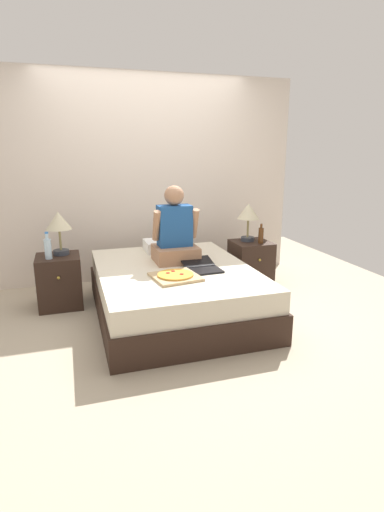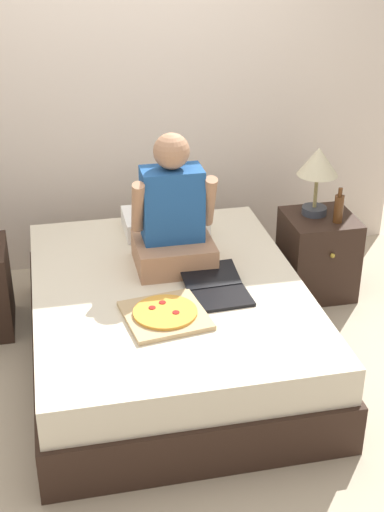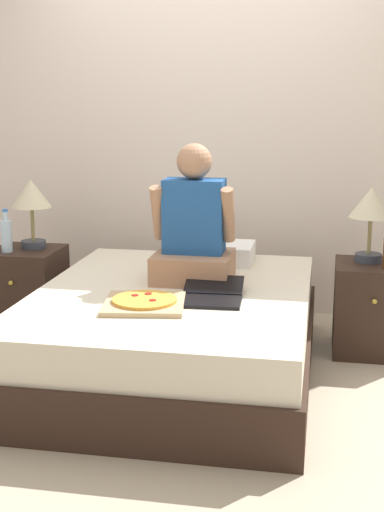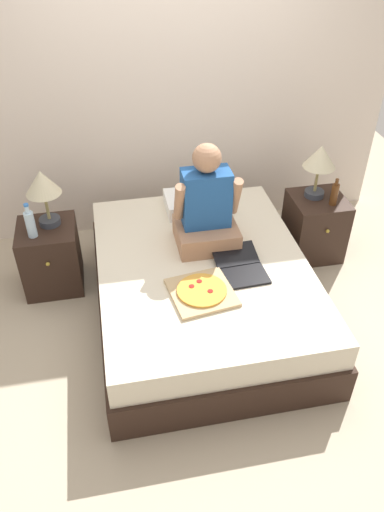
{
  "view_description": "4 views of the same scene",
  "coord_description": "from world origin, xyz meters",
  "views": [
    {
      "loc": [
        -0.96,
        -3.66,
        1.62
      ],
      "look_at": [
        0.13,
        -0.17,
        0.63
      ],
      "focal_mm": 28.0,
      "sensor_mm": 36.0,
      "label": 1
    },
    {
      "loc": [
        -0.59,
        -3.36,
        2.42
      ],
      "look_at": [
        0.11,
        -0.1,
        0.7
      ],
      "focal_mm": 50.0,
      "sensor_mm": 36.0,
      "label": 2
    },
    {
      "loc": [
        0.79,
        -3.68,
        1.53
      ],
      "look_at": [
        0.11,
        -0.02,
        0.68
      ],
      "focal_mm": 50.0,
      "sensor_mm": 36.0,
      "label": 3
    },
    {
      "loc": [
        -0.61,
        -2.7,
        2.68
      ],
      "look_at": [
        -0.1,
        -0.13,
        0.65
      ],
      "focal_mm": 35.0,
      "sensor_mm": 36.0,
      "label": 4
    }
  ],
  "objects": [
    {
      "name": "laptop",
      "position": [
        0.24,
        -0.15,
        0.51
      ],
      "size": [
        0.34,
        0.43,
        0.07
      ],
      "color": "black",
      "rests_on": "bed"
    },
    {
      "name": "pizza_box",
      "position": [
        -0.08,
        -0.33,
        0.5
      ],
      "size": [
        0.45,
        0.45,
        0.05
      ],
      "color": "tan",
      "rests_on": "bed"
    },
    {
      "name": "bed",
      "position": [
        0.0,
        0.0,
        0.24
      ],
      "size": [
        1.52,
        1.97,
        0.48
      ],
      "color": "black",
      "rests_on": "ground"
    },
    {
      "name": "ground_plane",
      "position": [
        0.0,
        0.0,
        0.0
      ],
      "size": [
        5.84,
        5.84,
        0.0
      ],
      "primitive_type": "plane",
      "color": "tan"
    },
    {
      "name": "beer_bottle",
      "position": [
        1.17,
        0.46,
        0.64
      ],
      "size": [
        0.06,
        0.06,
        0.23
      ],
      "color": "#512D14",
      "rests_on": "nightstand_right"
    },
    {
      "name": "pillow",
      "position": [
        0.11,
        0.7,
        0.54
      ],
      "size": [
        0.52,
        0.34,
        0.12
      ],
      "primitive_type": "cube",
      "color": "white",
      "rests_on": "bed"
    },
    {
      "name": "wall_back",
      "position": [
        0.0,
        1.34,
        1.25
      ],
      "size": [
        3.84,
        0.12,
        2.5
      ],
      "primitive_type": "cube",
      "color": "beige",
      "rests_on": "ground"
    },
    {
      "name": "lamp_on_right_nightstand",
      "position": [
        1.07,
        0.61,
        0.87
      ],
      "size": [
        0.26,
        0.26,
        0.45
      ],
      "color": "#333842",
      "rests_on": "nightstand_right"
    },
    {
      "name": "nightstand_right",
      "position": [
        1.1,
        0.56,
        0.27
      ],
      "size": [
        0.44,
        0.47,
        0.55
      ],
      "color": "black",
      "rests_on": "ground"
    },
    {
      "name": "person_seated",
      "position": [
        0.07,
        0.24,
        0.77
      ],
      "size": [
        0.47,
        0.4,
        0.78
      ],
      "color": "#A37556",
      "rests_on": "bed"
    }
  ]
}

